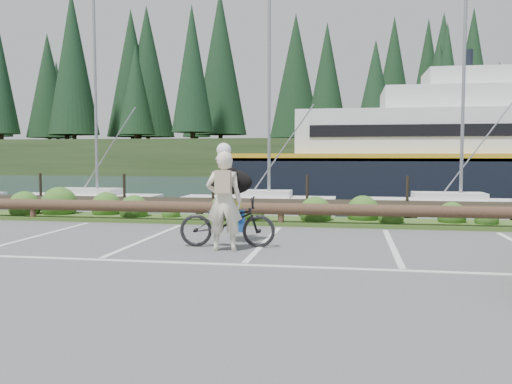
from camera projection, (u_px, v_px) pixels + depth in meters
ground at (248, 261)px, 9.44m from camera, size 72.00×72.00×0.00m
harbor_backdrop at (342, 166)px, 86.43m from camera, size 170.00×160.00×30.00m
vegetation_strip at (284, 221)px, 14.65m from camera, size 34.00×1.60×0.10m
log_rail at (281, 226)px, 13.96m from camera, size 32.00×0.30×0.60m
bicycle at (227, 222)px, 10.81m from camera, size 1.97×0.84×1.01m
cyclist at (224, 201)px, 10.33m from camera, size 0.74×0.52×1.91m
dog at (231, 182)px, 11.37m from camera, size 0.53×0.95×0.53m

